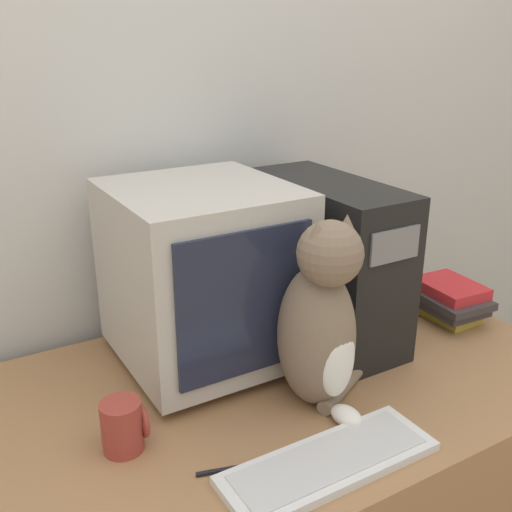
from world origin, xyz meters
The scene contains 9 objects.
wall_back centered at (0.00, 0.89, 1.25)m, with size 7.00×0.05×2.50m.
desk centered at (0.00, 0.41, 0.36)m, with size 1.54×0.83×0.73m.
crt_monitor centered at (-0.04, 0.59, 0.95)m, with size 0.39×0.42×0.44m.
computer_tower centered at (0.29, 0.55, 0.93)m, with size 0.20×0.48×0.42m.
keyboard centered at (-0.02, 0.11, 0.74)m, with size 0.43×0.14×0.02m.
cat centered at (0.09, 0.29, 0.92)m, with size 0.25×0.24×0.43m.
book_stack centered at (0.65, 0.44, 0.78)m, with size 0.17×0.22×0.11m.
pen centered at (-0.17, 0.20, 0.73)m, with size 0.14×0.05×0.01m.
mug centered at (-0.33, 0.36, 0.78)m, with size 0.09×0.08×0.10m.
Camera 1 is at (-0.60, -0.60, 1.49)m, focal length 42.00 mm.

